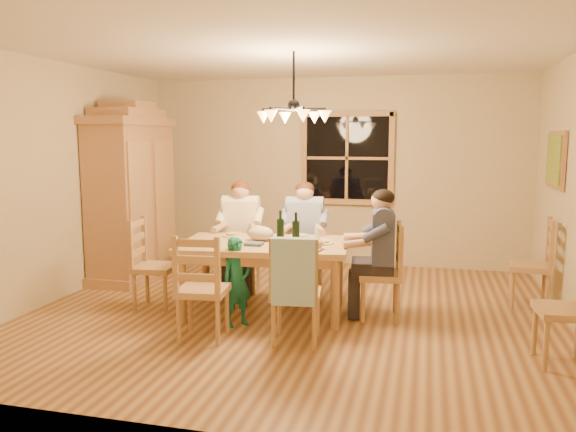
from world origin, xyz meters
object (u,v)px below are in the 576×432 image
(wine_bottle_a, at_px, (280,226))
(armoire, at_px, (132,198))
(chandelier, at_px, (294,114))
(dining_table, at_px, (264,252))
(adult_slate_man, at_px, (381,237))
(chair_spare_front, at_px, (563,329))
(adult_plaid_man, at_px, (305,224))
(chair_end_left, at_px, (156,281))
(adult_woman, at_px, (241,222))
(chair_end_right, at_px, (380,289))
(wine_bottle_b, at_px, (296,228))
(chair_near_left, at_px, (203,306))
(chair_near_right, at_px, (296,310))
(chair_far_right, at_px, (304,268))
(child, at_px, (237,282))
(chair_far_left, at_px, (241,266))
(chair_spare_back, at_px, (529,280))

(wine_bottle_a, bearing_deg, armoire, 156.63)
(chandelier, distance_m, dining_table, 1.45)
(adult_slate_man, distance_m, chair_spare_front, 1.85)
(chandelier, height_order, adult_plaid_man, chandelier)
(chair_end_left, relative_size, adult_woman, 1.13)
(chair_end_right, relative_size, wine_bottle_b, 3.00)
(chair_near_left, bearing_deg, chair_near_right, -0.00)
(chair_far_right, relative_size, wine_bottle_b, 3.00)
(child, bearing_deg, wine_bottle_a, 11.98)
(chandelier, distance_m, chair_end_right, 1.99)
(dining_table, height_order, chair_end_right, chair_end_right)
(chair_near_left, height_order, chair_near_right, same)
(child, height_order, chair_spare_front, chair_spare_front)
(dining_table, bearing_deg, chair_far_right, 74.02)
(wine_bottle_b, distance_m, child, 0.81)
(chair_far_left, bearing_deg, wine_bottle_a, 128.36)
(dining_table, height_order, chair_spare_front, chair_spare_front)
(chair_far_right, relative_size, wine_bottle_a, 3.00)
(armoire, height_order, chair_near_right, armoire)
(chair_far_left, relative_size, adult_plaid_man, 1.13)
(wine_bottle_a, distance_m, chair_spare_front, 2.79)
(chair_spare_back, bearing_deg, chair_near_left, 125.54)
(armoire, xyz_separation_m, wine_bottle_b, (2.47, -1.08, -0.13))
(chair_end_left, distance_m, wine_bottle_b, 1.66)
(armoire, distance_m, chair_end_right, 3.53)
(dining_table, relative_size, chair_near_left, 1.85)
(adult_plaid_man, distance_m, child, 1.42)
(adult_slate_man, bearing_deg, chair_far_right, 46.64)
(chair_end_right, bearing_deg, wine_bottle_b, 93.23)
(armoire, bearing_deg, chair_far_right, -5.34)
(chair_near_left, xyz_separation_m, chair_end_left, (-0.85, 0.73, 0.00))
(armoire, xyz_separation_m, child, (1.98, -1.52, -0.61))
(child, bearing_deg, chair_near_right, -74.14)
(chair_near_right, xyz_separation_m, child, (-0.67, 0.31, 0.14))
(chair_end_left, bearing_deg, chair_far_left, 136.74)
(chair_far_left, relative_size, chair_far_right, 1.00)
(adult_plaid_man, distance_m, adult_slate_man, 1.19)
(chair_end_left, relative_size, chair_end_right, 1.00)
(chair_far_left, height_order, wine_bottle_a, wine_bottle_a)
(chair_near_right, xyz_separation_m, adult_plaid_man, (-0.28, 1.61, 0.54))
(armoire, distance_m, adult_slate_man, 3.45)
(chair_far_left, relative_size, adult_woman, 1.13)
(chair_near_right, distance_m, adult_woman, 1.92)
(adult_slate_man, height_order, wine_bottle_a, adult_slate_man)
(child, bearing_deg, chair_end_left, 113.90)
(dining_table, distance_m, chair_far_right, 0.95)
(chair_end_right, relative_size, adult_woman, 1.13)
(armoire, height_order, child, armoire)
(chair_end_left, bearing_deg, dining_table, 90.00)
(chair_near_right, bearing_deg, chair_end_right, 46.74)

